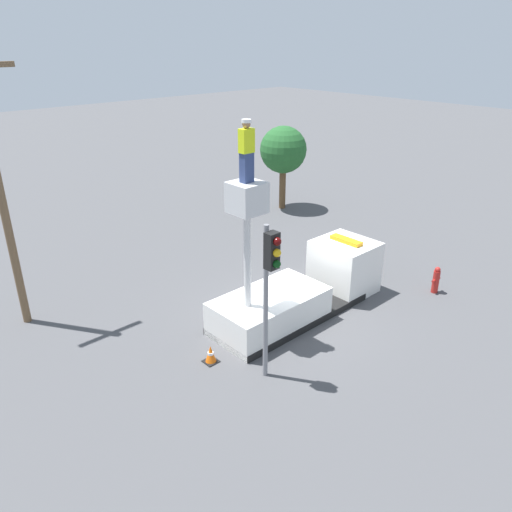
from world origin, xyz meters
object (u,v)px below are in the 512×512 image
at_px(bucket_truck, 302,289).
at_px(fire_hydrant, 436,280).
at_px(traffic_light_pole, 270,274).
at_px(worker, 247,151).
at_px(traffic_cone_rear, 211,355).
at_px(tree_left_bg, 283,150).

xyz_separation_m(bucket_truck, fire_hydrant, (4.77, -2.51, -0.32)).
xyz_separation_m(bucket_truck, traffic_light_pole, (-3.49, -1.95, 2.44)).
height_order(worker, traffic_cone_rear, worker).
bearing_deg(traffic_cone_rear, fire_hydrant, -14.07).
xyz_separation_m(fire_hydrant, traffic_cone_rear, (-9.03, 2.26, -0.26)).
bearing_deg(bucket_truck, fire_hydrant, -27.79).
relative_size(traffic_light_pole, traffic_cone_rear, 8.33).
distance_m(worker, tree_left_bg, 13.70).
distance_m(bucket_truck, traffic_light_pole, 4.69).
xyz_separation_m(bucket_truck, worker, (-2.55, 0.00, 5.22)).
xyz_separation_m(worker, traffic_light_pole, (-0.95, -1.95, -2.78)).
bearing_deg(traffic_light_pole, worker, 64.12).
bearing_deg(bucket_truck, traffic_light_pole, -150.81).
bearing_deg(traffic_light_pole, tree_left_bg, 43.21).
relative_size(worker, tree_left_bg, 0.38).
relative_size(fire_hydrant, traffic_cone_rear, 1.90).
xyz_separation_m(bucket_truck, tree_left_bg, (7.75, 8.61, 2.43)).
bearing_deg(traffic_cone_rear, worker, 8.21).
xyz_separation_m(traffic_light_pole, fire_hydrant, (8.26, -0.56, -2.77)).
bearing_deg(tree_left_bg, bucket_truck, -131.98).
relative_size(worker, fire_hydrant, 1.65).
distance_m(worker, fire_hydrant, 9.51).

